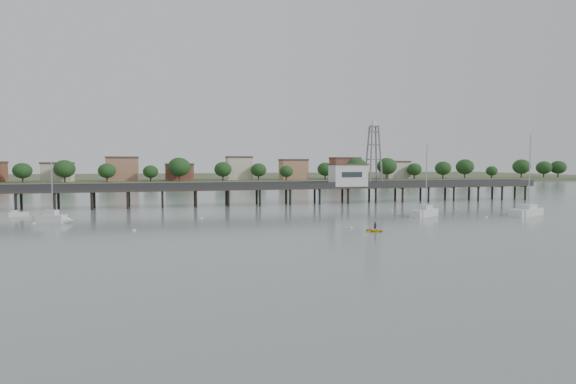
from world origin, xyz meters
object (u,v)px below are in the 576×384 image
at_px(sailboat_b, 56,219).
at_px(yellow_dinghy, 375,232).
at_px(lattice_tower, 374,156).
at_px(sailboat_c, 428,212).
at_px(white_tender, 18,214).
at_px(pier, 243,188).
at_px(sailboat_d, 531,211).

bearing_deg(sailboat_b, yellow_dinghy, -5.51).
distance_m(lattice_tower, sailboat_c, 30.60).
distance_m(white_tender, yellow_dinghy, 63.16).
xyz_separation_m(lattice_tower, white_tender, (-73.78, -11.35, -10.72)).
relative_size(sailboat_b, yellow_dinghy, 4.03).
xyz_separation_m(white_tender, yellow_dinghy, (53.62, -33.38, -0.38)).
xyz_separation_m(pier, lattice_tower, (31.50, 0.00, 7.31)).
height_order(lattice_tower, yellow_dinghy, lattice_tower).
relative_size(sailboat_d, yellow_dinghy, 6.19).
relative_size(sailboat_d, white_tender, 4.67).
xyz_separation_m(sailboat_c, white_tender, (-71.42, 17.31, -0.26)).
distance_m(pier, sailboat_c, 40.99).
bearing_deg(white_tender, sailboat_d, -23.93).
bearing_deg(sailboat_b, pier, 54.47).
bearing_deg(sailboat_b, lattice_tower, 39.56).
xyz_separation_m(pier, sailboat_b, (-33.79, -23.19, -3.13)).
distance_m(sailboat_c, sailboat_d, 19.39).
bearing_deg(sailboat_d, yellow_dinghy, 173.67).
height_order(pier, yellow_dinghy, pier).
bearing_deg(lattice_tower, yellow_dinghy, -114.26).
xyz_separation_m(lattice_tower, yellow_dinghy, (-20.16, -44.73, -11.10)).
relative_size(pier, lattice_tower, 9.68).
xyz_separation_m(lattice_tower, sailboat_c, (-2.36, -28.66, -10.46)).
distance_m(lattice_tower, white_tender, 75.42).
relative_size(sailboat_c, sailboat_d, 0.86).
relative_size(white_tender, yellow_dinghy, 1.33).
relative_size(lattice_tower, sailboat_c, 1.15).
height_order(pier, lattice_tower, lattice_tower).
height_order(sailboat_d, white_tender, sailboat_d).
height_order(sailboat_c, white_tender, sailboat_c).
xyz_separation_m(sailboat_b, yellow_dinghy, (45.13, -21.54, -0.66)).
bearing_deg(sailboat_c, sailboat_b, 141.19).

